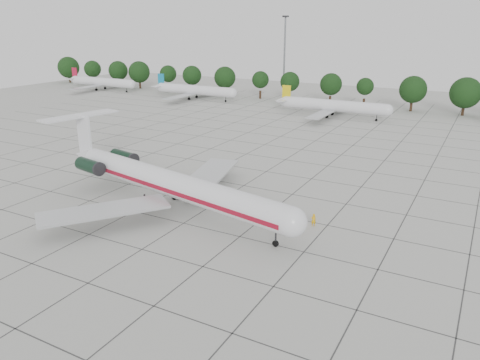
{
  "coord_description": "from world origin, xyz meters",
  "views": [
    {
      "loc": [
        31.73,
        -51.61,
        24.02
      ],
      "look_at": [
        3.09,
        1.07,
        3.5
      ],
      "focal_mm": 35.0,
      "sensor_mm": 36.0,
      "label": 1
    }
  ],
  "objects": [
    {
      "name": "apron_joints",
      "position": [
        0.0,
        15.0,
        0.01
      ],
      "size": [
        170.0,
        170.0,
        0.02
      ],
      "primitive_type": "cube",
      "color": "#383838",
      "rests_on": "ground"
    },
    {
      "name": "floodlight_mast",
      "position": [
        -30.0,
        92.0,
        14.28
      ],
      "size": [
        1.6,
        1.6,
        25.45
      ],
      "color": "slate",
      "rests_on": "ground"
    },
    {
      "name": "main_airliner",
      "position": [
        -5.77,
        -4.45,
        3.63
      ],
      "size": [
        43.36,
        33.72,
        10.27
      ],
      "rotation": [
        0.0,
        0.0,
        -0.2
      ],
      "color": "silver",
      "rests_on": "ground"
    },
    {
      "name": "tree_line",
      "position": [
        -11.68,
        85.0,
        5.98
      ],
      "size": [
        249.86,
        8.44,
        10.22
      ],
      "color": "#332114",
      "rests_on": "ground"
    },
    {
      "name": "bg_airliner_a",
      "position": [
        -93.83,
        74.79,
        2.91
      ],
      "size": [
        28.24,
        27.2,
        7.4
      ],
      "color": "silver",
      "rests_on": "ground"
    },
    {
      "name": "bg_airliner_c",
      "position": [
        -4.9,
        66.58,
        2.91
      ],
      "size": [
        28.24,
        27.2,
        7.4
      ],
      "color": "silver",
      "rests_on": "ground"
    },
    {
      "name": "ground_crew",
      "position": [
        14.52,
        -1.05,
        0.82
      ],
      "size": [
        0.71,
        0.64,
        1.63
      ],
      "primitive_type": "imported",
      "rotation": [
        0.0,
        0.0,
        3.67
      ],
      "color": "#F5B10E",
      "rests_on": "ground"
    },
    {
      "name": "bg_airliner_b",
      "position": [
        -52.82,
        73.63,
        2.91
      ],
      "size": [
        28.24,
        27.2,
        7.4
      ],
      "color": "silver",
      "rests_on": "ground"
    },
    {
      "name": "ground",
      "position": [
        0.0,
        0.0,
        0.0
      ],
      "size": [
        260.0,
        260.0,
        0.0
      ],
      "primitive_type": "plane",
      "color": "#BBBAB3",
      "rests_on": "ground"
    }
  ]
}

